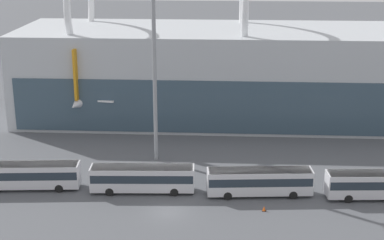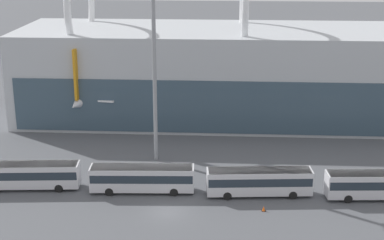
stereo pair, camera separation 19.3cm
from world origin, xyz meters
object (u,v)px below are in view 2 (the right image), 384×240
(shuttle_bus_1, at_px, (142,177))
(shuttle_bus_3, at_px, (379,184))
(traffic_cone_0, at_px, (264,209))
(airliner_at_gate_near, at_px, (112,79))
(shuttle_bus_0, at_px, (28,174))
(floodlight_mast, at_px, (154,42))
(shuttle_bus_2, at_px, (259,181))

(shuttle_bus_1, bearing_deg, shuttle_bus_3, -3.23)
(traffic_cone_0, bearing_deg, airliner_at_gate_near, 121.16)
(airliner_at_gate_near, relative_size, shuttle_bus_3, 3.19)
(airliner_at_gate_near, relative_size, shuttle_bus_0, 3.18)
(shuttle_bus_1, xyz_separation_m, traffic_cone_0, (14.59, -4.36, -1.63))
(airliner_at_gate_near, xyz_separation_m, traffic_cone_0, (25.34, -41.90, -4.62))
(shuttle_bus_0, bearing_deg, floodlight_mast, 31.88)
(shuttle_bus_1, relative_size, shuttle_bus_3, 1.00)
(shuttle_bus_1, relative_size, shuttle_bus_2, 1.00)
(shuttle_bus_1, bearing_deg, shuttle_bus_2, -3.47)
(shuttle_bus_1, distance_m, traffic_cone_0, 15.31)
(shuttle_bus_1, distance_m, shuttle_bus_2, 14.23)
(shuttle_bus_3, bearing_deg, shuttle_bus_0, 175.65)
(shuttle_bus_0, height_order, floodlight_mast, floodlight_mast)
(airliner_at_gate_near, height_order, shuttle_bus_1, airliner_at_gate_near)
(airliner_at_gate_near, xyz_separation_m, shuttle_bus_2, (24.98, -37.68, -2.99))
(traffic_cone_0, bearing_deg, shuttle_bus_2, 94.86)
(shuttle_bus_2, bearing_deg, traffic_cone_0, -90.20)
(traffic_cone_0, bearing_deg, shuttle_bus_1, 163.35)
(traffic_cone_0, bearing_deg, floodlight_mast, 132.76)
(airliner_at_gate_near, distance_m, floodlight_mast, 31.05)
(airliner_at_gate_near, xyz_separation_m, floodlight_mast, (11.13, -26.54, 11.66))
(shuttle_bus_1, height_order, shuttle_bus_3, same)
(airliner_at_gate_near, bearing_deg, shuttle_bus_3, -125.92)
(airliner_at_gate_near, relative_size, floodlight_mast, 1.59)
(shuttle_bus_0, xyz_separation_m, shuttle_bus_3, (42.68, -0.27, 0.00))
(airliner_at_gate_near, distance_m, shuttle_bus_3, 54.48)
(shuttle_bus_0, bearing_deg, traffic_cone_0, -13.67)
(shuttle_bus_3, bearing_deg, floodlight_mast, 154.32)
(shuttle_bus_1, distance_m, shuttle_bus_3, 28.45)
(shuttle_bus_1, xyz_separation_m, floodlight_mast, (0.38, 11.00, 14.65))
(shuttle_bus_0, bearing_deg, shuttle_bus_1, -5.27)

